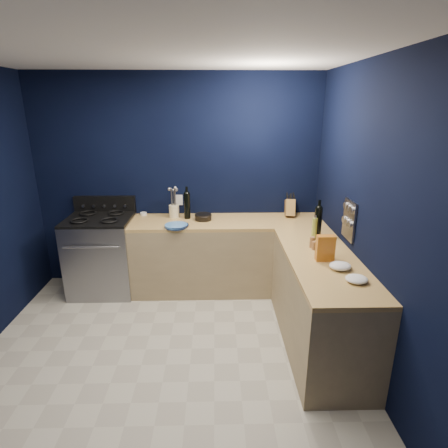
{
  "coord_description": "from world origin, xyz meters",
  "views": [
    {
      "loc": [
        0.46,
        -2.71,
        2.23
      ],
      "look_at": [
        0.55,
        1.0,
        1.0
      ],
      "focal_mm": 29.09,
      "sensor_mm": 36.0,
      "label": 1
    }
  ],
  "objects_px": {
    "utensil_crock": "(174,211)",
    "knife_block": "(290,208)",
    "crouton_bag": "(325,248)",
    "plate_stack": "(176,226)",
    "gas_range": "(103,256)"
  },
  "relations": [
    {
      "from": "utensil_crock",
      "to": "knife_block",
      "type": "bearing_deg",
      "value": 0.93
    },
    {
      "from": "crouton_bag",
      "to": "plate_stack",
      "type": "bearing_deg",
      "value": 146.6
    },
    {
      "from": "knife_block",
      "to": "crouton_bag",
      "type": "xyz_separation_m",
      "value": [
        0.05,
        -1.36,
        0.01
      ]
    },
    {
      "from": "gas_range",
      "to": "crouton_bag",
      "type": "relative_size",
      "value": 3.92
    },
    {
      "from": "utensil_crock",
      "to": "knife_block",
      "type": "height_order",
      "value": "knife_block"
    },
    {
      "from": "plate_stack",
      "to": "crouton_bag",
      "type": "bearing_deg",
      "value": -33.96
    },
    {
      "from": "plate_stack",
      "to": "utensil_crock",
      "type": "height_order",
      "value": "utensil_crock"
    },
    {
      "from": "gas_range",
      "to": "utensil_crock",
      "type": "distance_m",
      "value": 1.03
    },
    {
      "from": "gas_range",
      "to": "crouton_bag",
      "type": "distance_m",
      "value": 2.69
    },
    {
      "from": "utensil_crock",
      "to": "crouton_bag",
      "type": "xyz_separation_m",
      "value": [
        1.48,
        -1.34,
        0.04
      ]
    },
    {
      "from": "utensil_crock",
      "to": "knife_block",
      "type": "xyz_separation_m",
      "value": [
        1.44,
        0.02,
        0.03
      ]
    },
    {
      "from": "gas_range",
      "to": "knife_block",
      "type": "relative_size",
      "value": 4.46
    },
    {
      "from": "utensil_crock",
      "to": "knife_block",
      "type": "relative_size",
      "value": 0.75
    },
    {
      "from": "gas_range",
      "to": "utensil_crock",
      "type": "xyz_separation_m",
      "value": [
        0.88,
        0.16,
        0.52
      ]
    },
    {
      "from": "gas_range",
      "to": "utensil_crock",
      "type": "bearing_deg",
      "value": 10.59
    }
  ]
}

